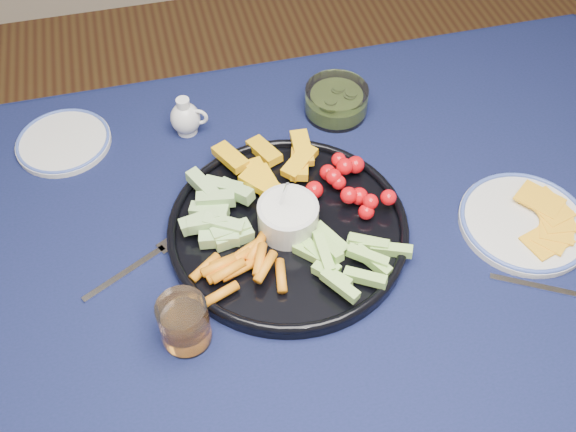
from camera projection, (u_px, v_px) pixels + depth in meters
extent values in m
cylinder|color=#4D2C19|center=(505.00, 176.00, 1.68)|extent=(0.07, 0.07, 0.70)
cube|color=#4D2C19|center=(272.00, 290.00, 1.02)|extent=(1.60, 1.00, 0.04)
cube|color=#0C1533|center=(272.00, 282.00, 1.01)|extent=(1.66, 1.06, 0.01)
cube|color=#0C1533|center=(219.00, 125.00, 1.44)|extent=(1.66, 0.01, 0.30)
cylinder|color=black|center=(288.00, 230.00, 1.06)|extent=(0.39, 0.39, 0.02)
torus|color=black|center=(288.00, 226.00, 1.04)|extent=(0.40, 0.40, 0.02)
cylinder|color=silver|center=(288.00, 217.00, 1.03)|extent=(0.10, 0.10, 0.05)
cylinder|color=white|center=(288.00, 209.00, 1.01)|extent=(0.09, 0.09, 0.01)
cylinder|color=silver|center=(187.00, 130.00, 1.21)|extent=(0.04, 0.04, 0.01)
ellipsoid|color=silver|center=(185.00, 118.00, 1.19)|extent=(0.06, 0.06, 0.06)
cylinder|color=silver|center=(183.00, 105.00, 1.16)|extent=(0.02, 0.02, 0.02)
torus|color=silver|center=(199.00, 117.00, 1.18)|extent=(0.04, 0.02, 0.03)
torus|color=#3F57B1|center=(184.00, 110.00, 1.17)|extent=(0.03, 0.03, 0.00)
cylinder|color=silver|center=(336.00, 101.00, 1.23)|extent=(0.12, 0.12, 0.06)
cylinder|color=#4A621C|center=(336.00, 105.00, 1.23)|extent=(0.10, 0.10, 0.03)
cylinder|color=silver|center=(524.00, 223.00, 1.07)|extent=(0.22, 0.22, 0.01)
torus|color=#3F57B1|center=(525.00, 220.00, 1.06)|extent=(0.21, 0.21, 0.01)
cylinder|color=silver|center=(184.00, 322.00, 0.91)|extent=(0.07, 0.07, 0.09)
cylinder|color=orange|center=(186.00, 329.00, 0.92)|extent=(0.06, 0.06, 0.05)
cube|color=silver|center=(125.00, 273.00, 1.01)|extent=(0.14, 0.08, 0.00)
cube|color=silver|center=(169.00, 244.00, 1.05)|extent=(0.04, 0.04, 0.00)
cube|color=silver|center=(536.00, 286.00, 1.00)|extent=(0.13, 0.08, 0.00)
cylinder|color=silver|center=(64.00, 142.00, 1.19)|extent=(0.17, 0.17, 0.01)
torus|color=#3F57B1|center=(63.00, 140.00, 1.18)|extent=(0.17, 0.17, 0.01)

